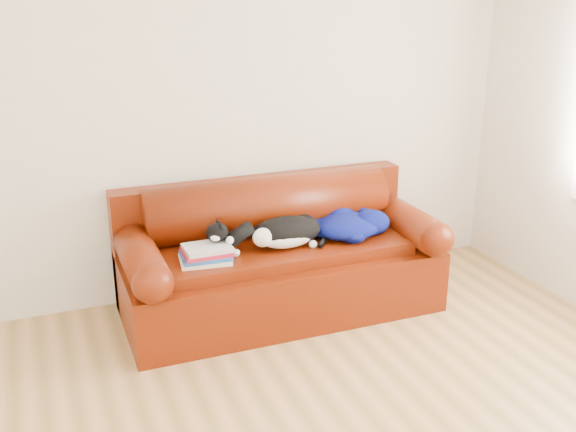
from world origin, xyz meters
name	(u,v)px	position (x,y,z in m)	size (l,w,h in m)	color
room_shell	(365,104)	(0.12, 0.02, 1.67)	(4.52, 4.02, 2.61)	beige
sofa_base	(280,278)	(0.31, 1.49, 0.24)	(2.10, 0.90, 0.50)	#430D02
sofa_back	(268,224)	(0.31, 1.74, 0.54)	(2.10, 1.01, 0.88)	#430D02
book_stack	(206,254)	(-0.23, 1.35, 0.55)	(0.34, 0.27, 0.10)	silver
cat	(286,233)	(0.31, 1.40, 0.60)	(0.70, 0.33, 0.25)	black
blanket	(349,224)	(0.79, 1.45, 0.57)	(0.62, 0.50, 0.17)	#070245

